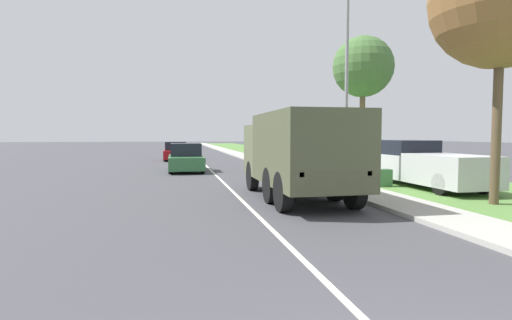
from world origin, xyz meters
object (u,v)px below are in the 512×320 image
Objects in this scene: car_second_ahead at (176,152)px; lamp_post at (342,67)px; military_truck at (298,151)px; pickup_truck at (426,165)px; car_nearest_ahead at (186,159)px.

lamp_post is at bearing -70.61° from car_second_ahead.
military_truck reaches higher than pickup_truck.
military_truck is at bearing -162.72° from pickup_truck.
car_second_ahead is at bearing 116.51° from pickup_truck.
car_second_ahead is at bearing 93.10° from car_nearest_ahead.
pickup_truck is at bearing 17.28° from military_truck.
lamp_post is at bearing 45.59° from military_truck.
pickup_truck is at bearing -63.49° from car_second_ahead.
pickup_truck is 5.17m from lamp_post.
lamp_post reaches higher than military_truck.
lamp_post is (2.73, 2.79, 3.27)m from military_truck.
military_truck is 11.53m from car_nearest_ahead.
military_truck is at bearing -79.79° from car_second_ahead.
car_nearest_ahead is at bearing 126.28° from lamp_post.
car_nearest_ahead is 0.78× the size of pickup_truck.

